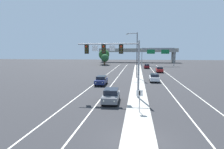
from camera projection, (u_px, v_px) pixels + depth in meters
The scene contains 19 objects.
ground_plane at pixel (138, 141), 13.02m from camera, with size 260.00×260.00×0.00m, color #28282B.
median_island at pixel (138, 89), 30.73m from camera, with size 2.40×110.00×0.15m, color #9E9B93.
lane_stripe_oncoming_center at pixel (114, 82), 38.23m from camera, with size 0.14×100.00×0.01m, color silver.
lane_stripe_receding_center at pixel (162, 83), 37.02m from camera, with size 0.14×100.00×0.01m, color silver.
edge_stripe_left at pixel (98, 82), 38.66m from camera, with size 0.14×100.00×0.01m, color silver.
edge_stripe_right at pixel (180, 83), 36.59m from camera, with size 0.14×100.00×0.01m, color silver.
overhead_signal_mast at pixel (117, 55), 24.37m from camera, with size 7.90×0.44×7.20m.
median_sign_post at pixel (139, 97), 18.66m from camera, with size 0.60×0.10×2.20m.
street_lamp_median at pixel (136, 52), 42.74m from camera, with size 2.58×0.28×10.00m.
car_oncoming_grey at pixel (111, 96), 22.78m from camera, with size 1.92×4.51×1.58m.
car_oncoming_navy at pixel (101, 80), 34.89m from camera, with size 1.88×4.50×1.58m.
car_receding_white at pixel (154, 77), 38.59m from camera, with size 1.88×4.50×1.58m.
car_receding_red at pixel (159, 70), 55.48m from camera, with size 1.83×4.47×1.58m.
car_receding_darkred at pixel (147, 66), 68.45m from camera, with size 1.82×4.47×1.58m.
highway_sign_gantry at pixel (158, 51), 78.91m from camera, with size 13.28×0.42×7.50m.
overpass_bridge at pixel (138, 52), 106.26m from camera, with size 42.40×6.40×7.65m.
tree_far_left_c at pixel (105, 58), 83.40m from camera, with size 3.36×3.36×4.86m.
tree_far_left_a at pixel (104, 55), 87.26m from camera, with size 4.83×4.83×6.99m.
tree_far_left_b at pixel (104, 56), 93.37m from camera, with size 3.92×3.92×5.68m.
Camera 1 is at (-0.16, -12.52, 6.00)m, focal length 30.93 mm.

